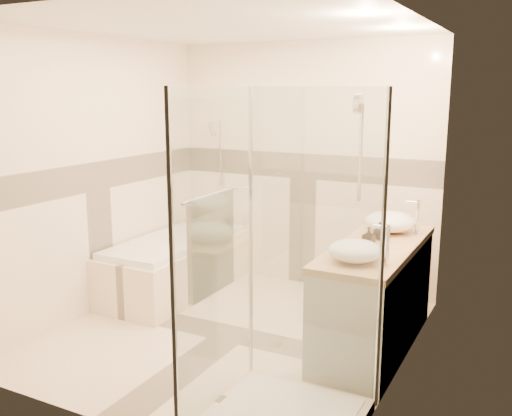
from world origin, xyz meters
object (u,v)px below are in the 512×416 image
at_px(shower_enclosure, 270,342).
at_px(amenity_bottle_b, 380,231).
at_px(bathtub, 176,262).
at_px(vessel_sink_far, 355,251).
at_px(amenity_bottle_a, 369,238).
at_px(vanity, 375,297).
at_px(vessel_sink_near, 390,222).

bearing_deg(shower_enclosure, amenity_bottle_b, 79.16).
bearing_deg(amenity_bottle_b, bathtub, 174.75).
bearing_deg(vessel_sink_far, shower_enclosure, -109.42).
height_order(bathtub, amenity_bottle_a, amenity_bottle_a).
xyz_separation_m(bathtub, vanity, (2.15, -0.35, 0.12)).
bearing_deg(vanity, amenity_bottle_a, -96.86).
distance_m(amenity_bottle_a, amenity_bottle_b, 0.32).
height_order(vessel_sink_far, amenity_bottle_a, amenity_bottle_a).
bearing_deg(amenity_bottle_a, bathtub, 166.38).
relative_size(shower_enclosure, amenity_bottle_b, 14.19).
distance_m(shower_enclosure, amenity_bottle_a, 1.22).
bearing_deg(vanity, shower_enclosure, -102.97).
xyz_separation_m(vanity, vessel_sink_far, (-0.02, -0.50, 0.50)).
distance_m(bathtub, vessel_sink_far, 2.37).
bearing_deg(vessel_sink_near, vessel_sink_far, -90.00).
bearing_deg(vessel_sink_far, vanity, 87.70).
distance_m(bathtub, vessel_sink_near, 2.22).
relative_size(shower_enclosure, vessel_sink_far, 5.38).
height_order(bathtub, vessel_sink_far, vessel_sink_far).
bearing_deg(amenity_bottle_a, shower_enclosure, -103.87).
bearing_deg(vanity, vessel_sink_near, 92.49).
relative_size(vanity, amenity_bottle_b, 11.27).
bearing_deg(amenity_bottle_b, vessel_sink_near, 90.00).
bearing_deg(shower_enclosure, vanity, 77.03).
bearing_deg(vessel_sink_near, shower_enclosure, -98.96).
xyz_separation_m(shower_enclosure, vessel_sink_far, (0.27, 0.77, 0.42)).
bearing_deg(vessel_sink_near, amenity_bottle_b, -90.00).
bearing_deg(vessel_sink_near, vanity, -87.51).
bearing_deg(vessel_sink_near, amenity_bottle_a, -90.00).
bearing_deg(vanity, vessel_sink_far, -92.30).
distance_m(bathtub, shower_enclosure, 2.47).
distance_m(shower_enclosure, vessel_sink_near, 1.80).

